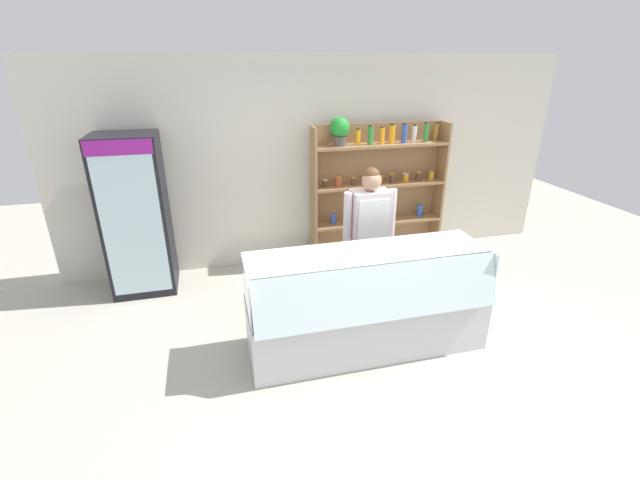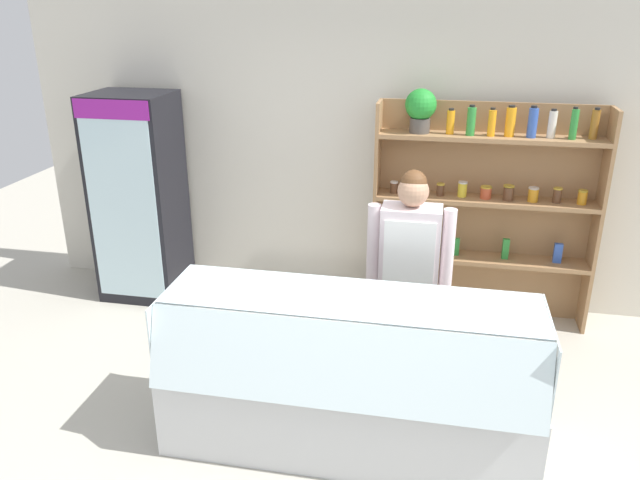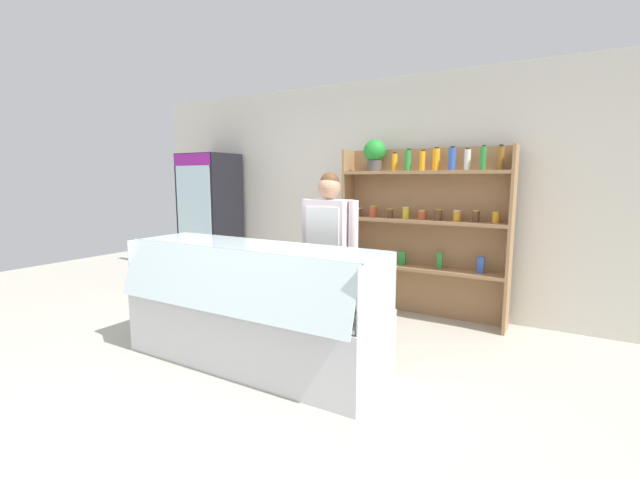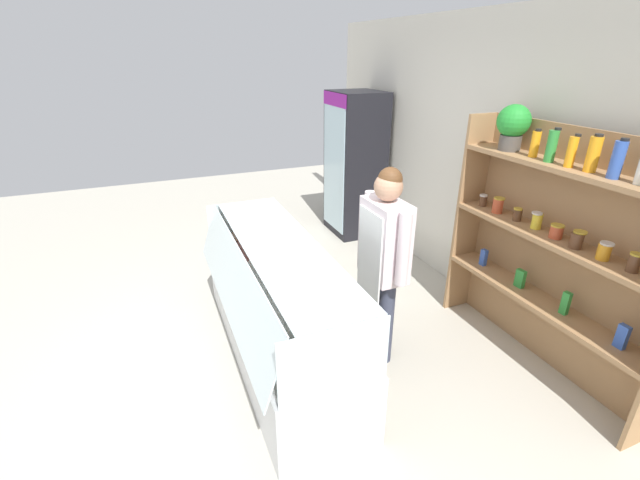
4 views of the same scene
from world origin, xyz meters
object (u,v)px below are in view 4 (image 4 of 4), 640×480
deli_display_case (277,323)px  shop_clerk (383,253)px  shelving_unit (554,234)px  drinks_fridge (355,165)px

deli_display_case → shop_clerk: bearing=68.9°
shelving_unit → deli_display_case: size_ratio=0.87×
shop_clerk → deli_display_case: bearing=-111.1°
shop_clerk → shelving_unit: bearing=66.7°
shelving_unit → shop_clerk: shelving_unit is taller
deli_display_case → drinks_fridge: bearing=141.1°
deli_display_case → shop_clerk: shop_clerk is taller
drinks_fridge → deli_display_case: (2.21, -1.78, -0.63)m
deli_display_case → shop_clerk: 1.04m
drinks_fridge → deli_display_case: 2.91m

